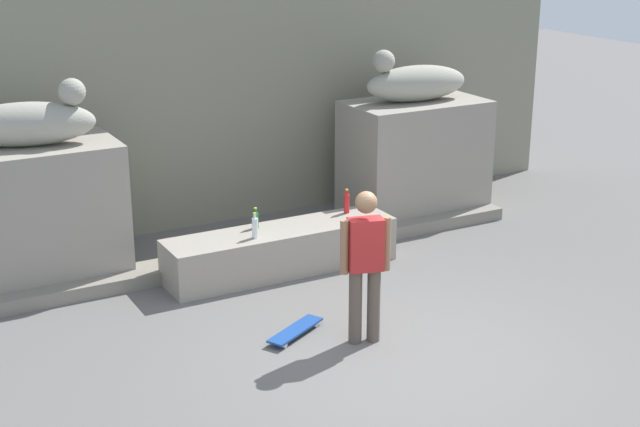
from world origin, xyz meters
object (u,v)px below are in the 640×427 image
object	(u,v)px
statue_reclining_left	(29,122)
bottle_clear	(255,227)
skater	(365,261)
statue_reclining_right	(414,82)
bottle_red	(347,203)
skateboard	(295,330)
bottle_green	(256,220)

from	to	relation	value
statue_reclining_left	bottle_clear	xyz separation A→B (m)	(2.30, -1.24, -1.31)
bottle_clear	skater	bearing A→B (deg)	-81.89
statue_reclining_right	bottle_red	size ratio (longest dim) A/B	5.00
statue_reclining_right	skateboard	xyz separation A→B (m)	(-3.43, -2.86, -1.95)
statue_reclining_right	bottle_green	world-z (taller)	statue_reclining_right
skater	bottle_green	world-z (taller)	skater
skater	bottle_red	bearing A→B (deg)	-100.77
bottle_red	bottle_green	distance (m)	1.31
skater	bottle_clear	size ratio (longest dim) A/B	5.20
bottle_clear	bottle_green	world-z (taller)	bottle_clear
statue_reclining_left	bottle_clear	bearing A→B (deg)	-14.24
bottle_clear	bottle_red	xyz separation A→B (m)	(1.47, 0.30, 0.00)
skateboard	bottle_green	distance (m)	2.07
statue_reclining_right	bottle_clear	xyz separation A→B (m)	(-3.15, -1.25, -1.31)
skater	bottle_green	bearing A→B (deg)	-71.23
skater	bottle_green	xyz separation A→B (m)	(-0.14, 2.40, -0.25)
statue_reclining_left	skateboard	world-z (taller)	statue_reclining_left
statue_reclining_left	bottle_red	world-z (taller)	statue_reclining_left
statue_reclining_left	bottle_clear	world-z (taller)	statue_reclining_left
statue_reclining_left	skateboard	bearing A→B (deg)	-40.65
skater	bottle_clear	world-z (taller)	skater
skateboard	bottle_green	world-z (taller)	bottle_green
statue_reclining_left	statue_reclining_right	distance (m)	5.45
skater	skateboard	bearing A→B (deg)	-23.43
skateboard	skater	bearing A→B (deg)	112.64
statue_reclining_right	skater	xyz separation A→B (m)	(-2.85, -3.33, -1.09)
statue_reclining_right	bottle_green	distance (m)	3.40
bottle_red	skateboard	bearing A→B (deg)	-132.53
skater	statue_reclining_right	bearing A→B (deg)	-115.05
statue_reclining_right	bottle_clear	distance (m)	3.63
statue_reclining_left	bottle_green	xyz separation A→B (m)	(2.46, -0.92, -1.34)
bottle_clear	bottle_green	size ratio (longest dim) A/B	1.19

